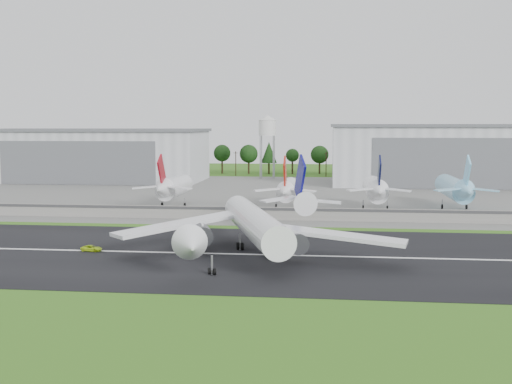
# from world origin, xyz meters

# --- Properties ---
(ground) EXTENTS (600.00, 600.00, 0.00)m
(ground) POSITION_xyz_m (0.00, 0.00, 0.00)
(ground) COLOR #2F5A15
(ground) RESTS_ON ground
(runway) EXTENTS (320.00, 60.00, 0.10)m
(runway) POSITION_xyz_m (0.00, 10.00, 0.05)
(runway) COLOR black
(runway) RESTS_ON ground
(runway_centerline) EXTENTS (220.00, 1.00, 0.02)m
(runway_centerline) POSITION_xyz_m (0.00, 10.00, 0.11)
(runway_centerline) COLOR white
(runway_centerline) RESTS_ON runway
(apron) EXTENTS (320.00, 150.00, 0.10)m
(apron) POSITION_xyz_m (0.00, 120.00, 0.05)
(apron) COLOR slate
(apron) RESTS_ON ground
(blast_fence) EXTENTS (240.00, 0.61, 3.50)m
(blast_fence) POSITION_xyz_m (0.00, 54.99, 1.81)
(blast_fence) COLOR gray
(blast_fence) RESTS_ON ground
(hangar_west) EXTENTS (97.00, 44.00, 23.20)m
(hangar_west) POSITION_xyz_m (-80.00, 164.92, 11.63)
(hangar_west) COLOR silver
(hangar_west) RESTS_ON ground
(hangar_east) EXTENTS (102.00, 47.00, 25.20)m
(hangar_east) POSITION_xyz_m (75.00, 164.92, 12.63)
(hangar_east) COLOR silver
(hangar_east) RESTS_ON ground
(water_tower) EXTENTS (8.40, 8.40, 29.40)m
(water_tower) POSITION_xyz_m (-5.00, 185.00, 24.55)
(water_tower) COLOR #99999E
(water_tower) RESTS_ON ground
(utility_poles) EXTENTS (230.00, 3.00, 12.00)m
(utility_poles) POSITION_xyz_m (0.00, 200.00, 0.00)
(utility_poles) COLOR black
(utility_poles) RESTS_ON ground
(treeline) EXTENTS (320.00, 16.00, 22.00)m
(treeline) POSITION_xyz_m (0.00, 215.00, 0.00)
(treeline) COLOR black
(treeline) RESTS_ON ground
(main_airliner) EXTENTS (54.88, 58.15, 18.17)m
(main_airliner) POSITION_xyz_m (9.44, 9.58, 4.89)
(main_airliner) COLOR white
(main_airliner) RESTS_ON runway
(ground_vehicle) EXTENTS (4.39, 2.44, 1.16)m
(ground_vehicle) POSITION_xyz_m (-22.73, 9.59, 0.68)
(ground_vehicle) COLOR #B9DE1A
(ground_vehicle) RESTS_ON runway
(parked_jet_red_a) EXTENTS (7.36, 31.29, 16.79)m
(parked_jet_red_a) POSITION_xyz_m (-23.17, 76.58, 6.28)
(parked_jet_red_a) COLOR white
(parked_jet_red_a) RESTS_ON ground
(parked_jet_red_b) EXTENTS (7.36, 31.29, 16.49)m
(parked_jet_red_b) POSITION_xyz_m (11.49, 76.53, 5.99)
(parked_jet_red_b) COLOR white
(parked_jet_red_b) RESTS_ON ground
(parked_jet_navy) EXTENTS (7.36, 31.29, 16.86)m
(parked_jet_navy) POSITION_xyz_m (37.00, 76.59, 6.34)
(parked_jet_navy) COLOR white
(parked_jet_navy) RESTS_ON ground
(parked_jet_skyblue) EXTENTS (7.36, 37.29, 16.92)m
(parked_jet_skyblue) POSITION_xyz_m (60.39, 81.59, 6.35)
(parked_jet_skyblue) COLOR #90D6F9
(parked_jet_skyblue) RESTS_ON ground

